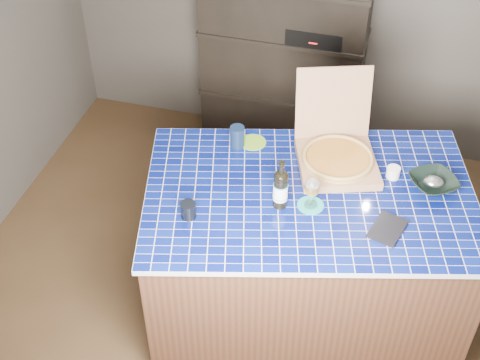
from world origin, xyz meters
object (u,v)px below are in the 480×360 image
(kitchen_island, at_px, (304,254))
(mead_bottle, at_px, (281,189))
(pizza_box, at_px, (337,155))
(dvd_case, at_px, (388,229))
(bowl, at_px, (433,183))
(wine_glass, at_px, (312,188))

(kitchen_island, bearing_deg, mead_bottle, -150.09)
(pizza_box, distance_m, mead_bottle, 0.49)
(dvd_case, bearing_deg, bowl, 79.35)
(pizza_box, relative_size, dvd_case, 3.03)
(mead_bottle, height_order, wine_glass, mead_bottle)
(kitchen_island, relative_size, mead_bottle, 6.73)
(kitchen_island, bearing_deg, wine_glass, -92.81)
(pizza_box, xyz_separation_m, bowl, (0.55, -0.06, -0.04))
(kitchen_island, relative_size, bowl, 8.15)
(pizza_box, relative_size, bowl, 2.57)
(mead_bottle, bearing_deg, pizza_box, 60.98)
(mead_bottle, distance_m, bowl, 0.87)
(dvd_case, bearing_deg, pizza_box, 143.46)
(bowl, bearing_deg, mead_bottle, -154.83)
(kitchen_island, distance_m, dvd_case, 0.69)
(wine_glass, relative_size, dvd_case, 0.87)
(pizza_box, xyz_separation_m, dvd_case, (0.34, -0.46, -0.06))
(mead_bottle, height_order, bowl, mead_bottle)
(kitchen_island, bearing_deg, pizza_box, 56.79)
(kitchen_island, xyz_separation_m, wine_glass, (0.02, -0.10, 0.63))
(pizza_box, height_order, wine_glass, pizza_box)
(wine_glass, xyz_separation_m, dvd_case, (0.42, -0.07, -0.12))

